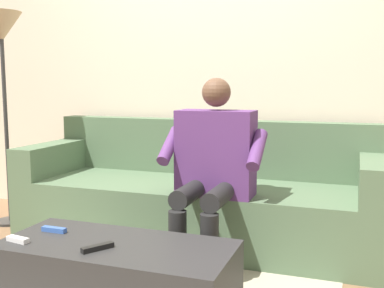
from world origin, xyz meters
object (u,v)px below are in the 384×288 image
(person_solo_seated, at_px, (212,163))
(remote_blue, at_px, (54,230))
(remote_white, at_px, (18,240))
(couch, at_px, (199,199))
(remote_black, at_px, (98,247))
(floor_lamp, at_px, (2,42))
(coffee_table, at_px, (117,280))

(person_solo_seated, height_order, remote_blue, person_solo_seated)
(remote_white, height_order, remote_blue, same)
(couch, distance_m, remote_blue, 1.20)
(remote_black, bearing_deg, floor_lamp, 84.78)
(remote_blue, bearing_deg, remote_black, 156.30)
(coffee_table, height_order, floor_lamp, floor_lamp)
(person_solo_seated, relative_size, remote_black, 7.49)
(remote_white, bearing_deg, floor_lamp, -37.98)
(couch, xyz_separation_m, remote_white, (0.44, 1.32, 0.08))
(floor_lamp, bearing_deg, remote_blue, 138.97)
(person_solo_seated, height_order, floor_lamp, floor_lamp)
(remote_white, xyz_separation_m, remote_black, (-0.41, -0.03, 0.00))
(coffee_table, xyz_separation_m, floor_lamp, (1.51, -1.03, 1.21))
(couch, relative_size, remote_black, 16.66)
(remote_black, relative_size, floor_lamp, 0.09)
(couch, distance_m, person_solo_seated, 0.58)
(couch, relative_size, person_solo_seated, 2.23)
(couch, relative_size, floor_lamp, 1.54)
(coffee_table, relative_size, person_solo_seated, 0.97)
(person_solo_seated, xyz_separation_m, remote_black, (0.26, 0.87, -0.26))
(person_solo_seated, xyz_separation_m, floor_lamp, (1.74, -0.27, 0.77))
(remote_black, bearing_deg, remote_blue, 98.58)
(remote_black, bearing_deg, person_solo_seated, 15.66)
(coffee_table, bearing_deg, floor_lamp, -34.44)
(remote_white, height_order, remote_black, same)
(person_solo_seated, height_order, remote_black, person_solo_seated)
(remote_blue, distance_m, remote_black, 0.37)
(couch, bearing_deg, person_solo_seated, 118.56)
(person_solo_seated, bearing_deg, floor_lamp, -8.77)
(remote_white, relative_size, floor_lamp, 0.07)
(person_solo_seated, distance_m, remote_black, 0.94)
(coffee_table, bearing_deg, remote_black, 70.75)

